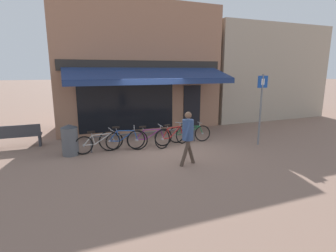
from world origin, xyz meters
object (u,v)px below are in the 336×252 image
at_px(bicycle_purple, 150,138).
at_px(bicycle_red, 173,136).
at_px(bicycle_green, 189,133).
at_px(pedestrian_adult, 188,133).
at_px(bicycle_blue, 123,140).
at_px(bicycle_silver, 99,142).
at_px(litter_bin, 70,140).
at_px(parking_sign, 261,103).
at_px(park_bench, 18,136).

xyz_separation_m(bicycle_purple, bicycle_red, (0.87, -0.13, 0.01)).
bearing_deg(bicycle_green, pedestrian_adult, -107.86).
xyz_separation_m(bicycle_blue, pedestrian_adult, (1.49, -2.12, 0.60)).
height_order(bicycle_silver, litter_bin, litter_bin).
relative_size(bicycle_blue, bicycle_purple, 0.97).
bearing_deg(pedestrian_adult, parking_sign, -158.22).
bearing_deg(bicycle_purple, bicycle_green, 7.22).
distance_m(bicycle_purple, pedestrian_adult, 2.29).
bearing_deg(litter_bin, park_bench, 137.47).
height_order(bicycle_blue, bicycle_purple, bicycle_blue).
relative_size(litter_bin, park_bench, 0.66).
height_order(pedestrian_adult, park_bench, pedestrian_adult).
relative_size(bicycle_silver, litter_bin, 1.62).
distance_m(bicycle_red, park_bench, 5.71).
bearing_deg(bicycle_red, bicycle_silver, 155.04).
height_order(parking_sign, park_bench, parking_sign).
bearing_deg(bicycle_silver, pedestrian_adult, -53.51).
xyz_separation_m(litter_bin, park_bench, (-1.76, 1.62, -0.07)).
bearing_deg(bicycle_purple, bicycle_red, -6.22).
relative_size(bicycle_silver, bicycle_red, 1.02).
bearing_deg(park_bench, bicycle_green, -12.98).
relative_size(bicycle_red, park_bench, 1.05).
relative_size(bicycle_red, pedestrian_adult, 1.03).
height_order(bicycle_blue, litter_bin, litter_bin).
xyz_separation_m(pedestrian_adult, litter_bin, (-3.26, 2.29, -0.46)).
xyz_separation_m(bicycle_silver, pedestrian_adult, (2.32, -2.25, 0.64)).
height_order(bicycle_blue, bicycle_green, bicycle_blue).
relative_size(parking_sign, park_bench, 1.66).
relative_size(bicycle_green, park_bench, 1.07).
relative_size(bicycle_silver, bicycle_blue, 1.02).
xyz_separation_m(bicycle_silver, bicycle_blue, (0.82, -0.13, 0.04)).
xyz_separation_m(bicycle_silver, litter_bin, (-0.95, 0.04, 0.18)).
height_order(litter_bin, park_bench, litter_bin).
height_order(bicycle_blue, bicycle_red, bicycle_blue).
relative_size(bicycle_green, parking_sign, 0.65).
distance_m(bicycle_silver, bicycle_green, 3.51).
height_order(bicycle_purple, bicycle_green, bicycle_purple).
relative_size(bicycle_purple, park_bench, 1.07).
bearing_deg(bicycle_silver, bicycle_green, -8.61).
bearing_deg(pedestrian_adult, litter_bin, -28.56).
relative_size(litter_bin, parking_sign, 0.40).
bearing_deg(bicycle_blue, park_bench, 167.30).
distance_m(bicycle_silver, bicycle_blue, 0.83).
distance_m(bicycle_silver, park_bench, 3.18).
distance_m(pedestrian_adult, parking_sign, 3.67).
xyz_separation_m(bicycle_silver, bicycle_green, (3.51, 0.05, -0.00)).
bearing_deg(bicycle_green, bicycle_red, -151.96).
distance_m(bicycle_purple, parking_sign, 4.35).
xyz_separation_m(bicycle_blue, park_bench, (-3.53, 1.78, 0.07)).
relative_size(pedestrian_adult, park_bench, 1.02).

